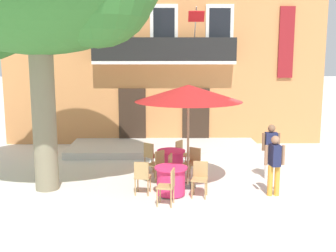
% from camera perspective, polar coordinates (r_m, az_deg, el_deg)
% --- Properties ---
extents(ground_plane, '(120.00, 120.00, 0.00)m').
position_cam_1_polar(ground_plane, '(12.30, 3.65, -7.40)').
color(ground_plane, silver).
extents(building_facade, '(13.00, 5.09, 7.50)m').
position_cam_1_polar(building_facade, '(18.70, -0.59, 10.13)').
color(building_facade, '#CC844C').
rests_on(building_facade, ground).
extents(entrance_step_platform, '(7.20, 2.65, 0.25)m').
position_cam_1_polar(entrance_step_platform, '(15.78, -0.50, -3.05)').
color(entrance_step_platform, silver).
rests_on(entrance_step_platform, ground).
extents(cafe_table_near_tree, '(0.86, 0.86, 0.76)m').
position_cam_1_polar(cafe_table_near_tree, '(10.86, 0.42, -7.56)').
color(cafe_table_near_tree, '#E52D66').
rests_on(cafe_table_near_tree, ground).
extents(cafe_chair_near_tree_0, '(0.45, 0.45, 0.91)m').
position_cam_1_polar(cafe_chair_near_tree_0, '(10.86, -3.59, -6.82)').
color(cafe_chair_near_tree_0, tan).
rests_on(cafe_chair_near_tree_0, ground).
extents(cafe_chair_near_tree_1, '(0.47, 0.47, 0.91)m').
position_cam_1_polar(cafe_chair_near_tree_1, '(10.10, 0.08, -8.08)').
color(cafe_chair_near_tree_1, tan).
rests_on(cafe_chair_near_tree_1, ground).
extents(cafe_chair_near_tree_2, '(0.48, 0.48, 0.91)m').
position_cam_1_polar(cafe_chair_near_tree_2, '(10.78, 4.44, -6.96)').
color(cafe_chair_near_tree_2, tan).
rests_on(cafe_chair_near_tree_2, ground).
extents(cafe_chair_near_tree_3, '(0.48, 0.48, 0.91)m').
position_cam_1_polar(cafe_chair_near_tree_3, '(11.54, 0.82, -5.80)').
color(cafe_chair_near_tree_3, tan).
rests_on(cafe_chair_near_tree_3, ground).
extents(cafe_table_middle, '(0.86, 0.86, 0.76)m').
position_cam_1_polar(cafe_table_middle, '(12.69, 0.44, -5.00)').
color(cafe_table_middle, '#E52D66').
rests_on(cafe_table_middle, ground).
extents(cafe_chair_middle_0, '(0.56, 0.56, 0.91)m').
position_cam_1_polar(cafe_chair_middle_0, '(13.05, -2.38, -3.97)').
color(cafe_chair_middle_0, tan).
rests_on(cafe_chair_middle_0, ground).
extents(cafe_chair_middle_1, '(0.56, 0.56, 0.91)m').
position_cam_1_polar(cafe_chair_middle_1, '(12.05, -1.53, -5.13)').
color(cafe_chair_middle_1, tan).
rests_on(cafe_chair_middle_1, ground).
extents(cafe_chair_middle_2, '(0.56, 0.56, 0.91)m').
position_cam_1_polar(cafe_chair_middle_2, '(12.31, 3.49, -4.83)').
color(cafe_chair_middle_2, tan).
rests_on(cafe_chair_middle_2, ground).
extents(cafe_chair_middle_3, '(0.56, 0.56, 0.91)m').
position_cam_1_polar(cafe_chair_middle_3, '(13.31, 1.92, -3.70)').
color(cafe_chair_middle_3, tan).
rests_on(cafe_chair_middle_3, ground).
extents(cafe_umbrella, '(2.90, 2.90, 2.85)m').
position_cam_1_polar(cafe_umbrella, '(11.08, 2.85, 4.50)').
color(cafe_umbrella, '#997A56').
rests_on(cafe_umbrella, ground).
extents(pedestrian_near_entrance, '(0.53, 0.22, 1.63)m').
position_cam_1_polar(pedestrian_near_entrance, '(12.49, 14.01, -3.03)').
color(pedestrian_near_entrance, silver).
rests_on(pedestrian_near_entrance, ground).
extents(pedestrian_mid_plaza, '(0.53, 0.37, 1.59)m').
position_cam_1_polar(pedestrian_mid_plaza, '(11.04, 14.49, -4.86)').
color(pedestrian_mid_plaza, gold).
rests_on(pedestrian_mid_plaza, ground).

